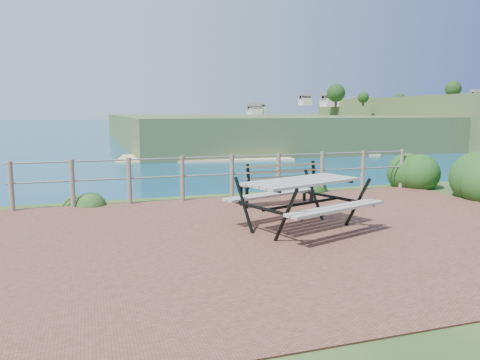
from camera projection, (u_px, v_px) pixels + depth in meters
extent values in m
cube|color=brown|center=(292.00, 234.00, 7.63)|extent=(10.00, 7.00, 0.12)
plane|color=navy|center=(95.00, 116.00, 195.79)|extent=(1200.00, 1200.00, 0.00)
cylinder|color=#6B5B4C|center=(11.00, 186.00, 9.30)|extent=(0.10, 0.10, 1.00)
cylinder|color=#6B5B4C|center=(72.00, 183.00, 9.65)|extent=(0.10, 0.10, 1.00)
cylinder|color=#6B5B4C|center=(129.00, 181.00, 10.00)|extent=(0.10, 0.10, 1.00)
cylinder|color=#6B5B4C|center=(182.00, 178.00, 10.35)|extent=(0.10, 0.10, 1.00)
cylinder|color=#6B5B4C|center=(232.00, 176.00, 10.70)|extent=(0.10, 0.10, 1.00)
cylinder|color=#6B5B4C|center=(278.00, 174.00, 11.06)|extent=(0.10, 0.10, 1.00)
cylinder|color=#6B5B4C|center=(322.00, 172.00, 11.41)|extent=(0.10, 0.10, 1.00)
cylinder|color=#6B5B4C|center=(363.00, 170.00, 11.76)|extent=(0.10, 0.10, 1.00)
cylinder|color=#6B5B4C|center=(401.00, 169.00, 12.11)|extent=(0.10, 0.10, 1.00)
cylinder|color=slate|center=(232.00, 157.00, 10.64)|extent=(9.40, 0.04, 0.04)
cylinder|color=slate|center=(232.00, 174.00, 10.70)|extent=(9.40, 0.04, 0.04)
cube|color=#40582C|center=(369.00, 126.00, 248.91)|extent=(260.00, 180.00, 12.00)
cube|color=beige|center=(480.00, 150.00, 166.72)|extent=(209.53, 114.73, 0.50)
cube|color=#9A958A|center=(302.00, 181.00, 7.79)|extent=(2.14, 1.42, 0.04)
cube|color=#9A958A|center=(301.00, 201.00, 7.84)|extent=(1.97, 0.92, 0.04)
cube|color=#9A958A|center=(301.00, 201.00, 7.84)|extent=(1.97, 0.92, 0.04)
cylinder|color=black|center=(301.00, 204.00, 7.85)|extent=(1.63, 0.61, 0.05)
cube|color=brown|center=(277.00, 183.00, 9.95)|extent=(1.67, 0.53, 0.04)
cube|color=brown|center=(277.00, 170.00, 9.90)|extent=(1.65, 0.24, 0.38)
cube|color=black|center=(277.00, 194.00, 9.98)|extent=(0.06, 0.07, 0.45)
cube|color=black|center=(277.00, 194.00, 9.98)|extent=(0.06, 0.07, 0.45)
cube|color=black|center=(277.00, 194.00, 9.98)|extent=(0.06, 0.07, 0.45)
cube|color=black|center=(277.00, 194.00, 9.98)|extent=(0.06, 0.07, 0.45)
ellipsoid|color=#144215|center=(410.00, 188.00, 12.17)|extent=(1.20, 1.20, 1.70)
ellipsoid|color=#20471A|center=(86.00, 205.00, 10.06)|extent=(0.68, 0.68, 0.38)
ellipsoid|color=#144215|center=(308.00, 190.00, 11.95)|extent=(0.84, 0.84, 0.61)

